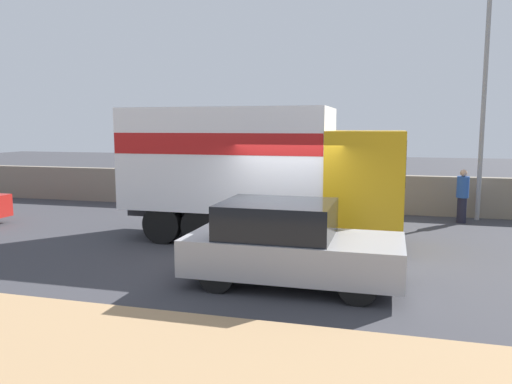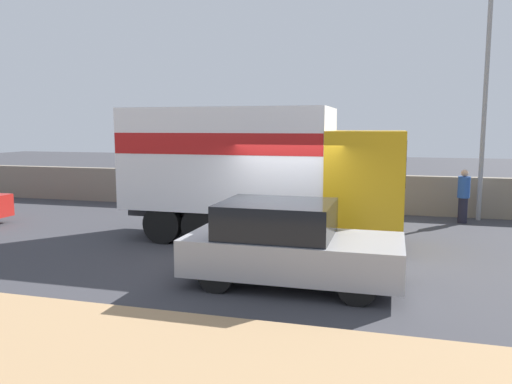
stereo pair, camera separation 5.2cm
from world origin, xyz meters
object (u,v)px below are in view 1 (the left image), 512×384
(street_lamp, at_px, (485,81))
(pedestrian, at_px, (462,195))
(box_truck, at_px, (256,164))
(car_hatchback, at_px, (289,244))

(street_lamp, distance_m, pedestrian, 3.53)
(box_truck, height_order, car_hatchback, box_truck)
(box_truck, distance_m, car_hatchback, 3.92)
(street_lamp, height_order, box_truck, street_lamp)
(box_truck, bearing_deg, street_lamp, 36.69)
(street_lamp, xyz_separation_m, car_hatchback, (-4.44, -7.85, -3.52))
(street_lamp, bearing_deg, box_truck, -143.31)
(car_hatchback, bearing_deg, pedestrian, 61.64)
(car_hatchback, distance_m, pedestrian, 8.19)
(pedestrian, bearing_deg, car_hatchback, -118.36)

